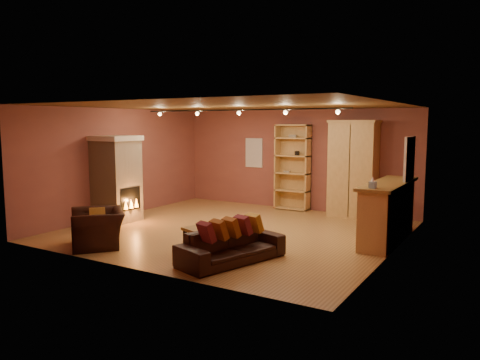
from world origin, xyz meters
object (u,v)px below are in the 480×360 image
Objects in this scene: armchair at (98,222)px; coffee_table at (206,232)px; bar_counter at (388,211)px; armoire at (353,169)px; bookcase at (293,167)px; fireplace at (117,179)px; loveseat at (231,240)px.

armchair reaches higher than coffee_table.
armoire is at bearing 123.75° from bar_counter.
armchair is at bearing -122.04° from armoire.
armchair is (-1.65, -5.65, -0.73)m from bookcase.
fireplace reaches higher than coffee_table.
fireplace is at bearing -143.85° from armoire.
loveseat is at bearing -124.50° from bar_counter.
coffee_table is at bearing -83.95° from bookcase.
bar_counter is 3.81m from coffee_table.
armoire is (4.83, 3.53, 0.19)m from fireplace.
armoire is at bearing 75.76° from coffee_table.
fireplace is 0.82× the size of bar_counter.
armoire is (1.76, -0.19, 0.04)m from bookcase.
armchair is at bearing -106.28° from bookcase.
bar_counter is at bearing -35.94° from bookcase.
bookcase is (3.07, 3.72, 0.15)m from fireplace.
bookcase is 3.96m from bar_counter.
bookcase is 5.13m from coffee_table.
armchair is 1.54× the size of coffee_table.
coffee_table is (3.60, -1.32, -0.63)m from fireplace.
bookcase is at bearing 50.51° from fireplace.
armoire is 1.90× the size of armchair.
bar_counter is (3.17, -2.30, -0.59)m from bookcase.
armoire is at bearing 10.89° from loveseat.
loveseat is (4.25, -1.47, -0.66)m from fireplace.
bookcase is at bearing 113.61° from armchair.
armoire is 5.07m from coffee_table.
coffee_table is (-2.64, -2.74, -0.19)m from bar_counter.
armchair is at bearing 116.67° from loveseat.
bar_counter is at bearing 74.67° from armchair.
armchair is at bearing -53.54° from fireplace.
fireplace reaches higher than loveseat.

